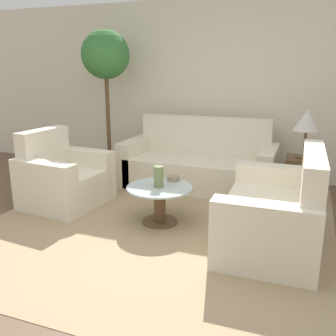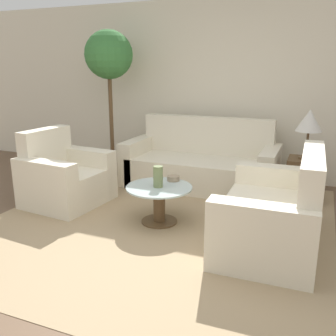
{
  "view_description": "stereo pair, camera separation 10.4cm",
  "coord_description": "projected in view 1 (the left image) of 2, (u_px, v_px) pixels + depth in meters",
  "views": [
    {
      "loc": [
        1.35,
        -2.65,
        1.65
      ],
      "look_at": [
        -0.08,
        1.1,
        0.55
      ],
      "focal_mm": 40.0,
      "sensor_mm": 36.0,
      "label": 1
    },
    {
      "loc": [
        1.45,
        -2.61,
        1.65
      ],
      "look_at": [
        -0.08,
        1.1,
        0.55
      ],
      "focal_mm": 40.0,
      "sensor_mm": 36.0,
      "label": 2
    }
  ],
  "objects": [
    {
      "name": "vase",
      "position": [
        159.0,
        177.0,
        3.93
      ],
      "size": [
        0.1,
        0.1,
        0.23
      ],
      "color": "#6B7A4C",
      "rests_on": "coffee_table"
    },
    {
      "name": "sofa_main",
      "position": [
        199.0,
        165.0,
        5.29
      ],
      "size": [
        2.1,
        0.9,
        0.94
      ],
      "color": "beige",
      "rests_on": "ground_plane"
    },
    {
      "name": "ground_plane",
      "position": [
        132.0,
        260.0,
        3.29
      ],
      "size": [
        14.0,
        14.0,
        0.0
      ],
      "primitive_type": "plane",
      "color": "brown"
    },
    {
      "name": "loveseat",
      "position": [
        279.0,
        216.0,
        3.5
      ],
      "size": [
        0.88,
        1.43,
        0.93
      ],
      "rotation": [
        0.0,
        0.0,
        -1.55
      ],
      "color": "beige",
      "rests_on": "ground_plane"
    },
    {
      "name": "rug",
      "position": [
        160.0,
        222.0,
        4.08
      ],
      "size": [
        3.55,
        3.69,
        0.01
      ],
      "color": "tan",
      "rests_on": "ground_plane"
    },
    {
      "name": "armchair",
      "position": [
        62.0,
        180.0,
        4.58
      ],
      "size": [
        0.91,
        1.0,
        0.91
      ],
      "rotation": [
        0.0,
        0.0,
        1.48
      ],
      "color": "beige",
      "rests_on": "ground_plane"
    },
    {
      "name": "coffee_table",
      "position": [
        160.0,
        199.0,
        4.01
      ],
      "size": [
        0.71,
        0.71,
        0.41
      ],
      "color": "brown",
      "rests_on": "ground_plane"
    },
    {
      "name": "wall_back",
      "position": [
        217.0,
        90.0,
        5.61
      ],
      "size": [
        10.0,
        0.06,
        2.6
      ],
      "color": "beige",
      "rests_on": "ground_plane"
    },
    {
      "name": "side_table",
      "position": [
        301.0,
        178.0,
        4.75
      ],
      "size": [
        0.41,
        0.41,
        0.54
      ],
      "color": "brown",
      "rests_on": "ground_plane"
    },
    {
      "name": "potted_plant",
      "position": [
        106.0,
        67.0,
        5.47
      ],
      "size": [
        0.7,
        0.7,
        2.16
      ],
      "color": "brown",
      "rests_on": "ground_plane"
    },
    {
      "name": "table_lamp",
      "position": [
        307.0,
        121.0,
        4.55
      ],
      "size": [
        0.32,
        0.32,
        0.61
      ],
      "color": "brown",
      "rests_on": "side_table"
    },
    {
      "name": "bowl",
      "position": [
        173.0,
        178.0,
        4.18
      ],
      "size": [
        0.14,
        0.14,
        0.06
      ],
      "color": "gray",
      "rests_on": "coffee_table"
    }
  ]
}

